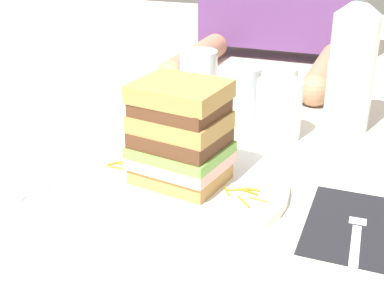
{
  "coord_description": "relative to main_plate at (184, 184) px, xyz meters",
  "views": [
    {
      "loc": [
        0.24,
        -0.57,
        0.34
      ],
      "look_at": [
        0.0,
        0.03,
        0.05
      ],
      "focal_mm": 48.93,
      "sensor_mm": 36.0,
      "label": 1
    }
  ],
  "objects": [
    {
      "name": "carrot_shred_1",
      "position": [
        -0.11,
        0.01,
        0.01
      ],
      "size": [
        0.02,
        0.02,
        0.0
      ],
      "primitive_type": "cylinder",
      "rotation": [
        0.0,
        1.57,
        0.85
      ],
      "color": "orange",
      "rests_on": "main_plate"
    },
    {
      "name": "carrot_shred_5",
      "position": [
        -0.07,
        0.0,
        0.01
      ],
      "size": [
        0.01,
        0.02,
        0.0
      ],
      "primitive_type": "cylinder",
      "rotation": [
        0.0,
        1.57,
        1.98
      ],
      "color": "orange",
      "rests_on": "main_plate"
    },
    {
      "name": "carrot_shred_4",
      "position": [
        -0.1,
        0.0,
        0.01
      ],
      "size": [
        0.03,
        0.0,
        0.0
      ],
      "primitive_type": "cylinder",
      "rotation": [
        0.0,
        1.57,
        3.14
      ],
      "color": "orange",
      "rests_on": "main_plate"
    },
    {
      "name": "carrot_shred_10",
      "position": [
        0.06,
        -0.01,
        0.01
      ],
      "size": [
        0.01,
        0.02,
        0.0
      ],
      "primitive_type": "cylinder",
      "rotation": [
        0.0,
        1.57,
        5.25
      ],
      "color": "orange",
      "rests_on": "main_plate"
    },
    {
      "name": "carrot_shred_3",
      "position": [
        -0.09,
        0.01,
        0.01
      ],
      "size": [
        0.02,
        0.0,
        0.0
      ],
      "primitive_type": "cylinder",
      "rotation": [
        0.0,
        1.57,
        6.25
      ],
      "color": "orange",
      "rests_on": "main_plate"
    },
    {
      "name": "carrot_shred_0",
      "position": [
        -0.07,
        0.03,
        0.01
      ],
      "size": [
        0.01,
        0.02,
        0.0
      ],
      "primitive_type": "cylinder",
      "rotation": [
        0.0,
        1.57,
        4.99
      ],
      "color": "orange",
      "rests_on": "main_plate"
    },
    {
      "name": "carrot_shred_7",
      "position": [
        -0.08,
        0.03,
        0.01
      ],
      "size": [
        0.02,
        0.02,
        0.0
      ],
      "primitive_type": "cylinder",
      "rotation": [
        0.0,
        1.57,
        5.62
      ],
      "color": "orange",
      "rests_on": "main_plate"
    },
    {
      "name": "napkin_pink",
      "position": [
        -0.22,
        -0.07,
        -0.01
      ],
      "size": [
        0.08,
        0.08,
        0.0
      ],
      "primitive_type": "cube",
      "rotation": [
        0.0,
        0.0,
        0.1
      ],
      "color": "pink",
      "rests_on": "ground_plane"
    },
    {
      "name": "ground_plane",
      "position": [
        -0.0,
        -0.0,
        -0.01
      ],
      "size": [
        3.0,
        3.0,
        0.0
      ],
      "primitive_type": "plane",
      "color": "beige"
    },
    {
      "name": "juice_glass",
      "position": [
        0.08,
        0.22,
        0.04
      ],
      "size": [
        0.07,
        0.07,
        0.1
      ],
      "color": "white",
      "rests_on": "ground_plane"
    },
    {
      "name": "sandwich",
      "position": [
        -0.0,
        -0.0,
        0.07
      ],
      "size": [
        0.13,
        0.11,
        0.14
      ],
      "color": "tan",
      "rests_on": "main_plate"
    },
    {
      "name": "main_plate",
      "position": [
        0.0,
        0.0,
        0.0
      ],
      "size": [
        0.29,
        0.29,
        0.01
      ],
      "primitive_type": "cylinder",
      "color": "white",
      "rests_on": "ground_plane"
    },
    {
      "name": "empty_tumbler_0",
      "position": [
        -0.0,
        0.28,
        0.04
      ],
      "size": [
        0.07,
        0.07,
        0.09
      ],
      "primitive_type": "cylinder",
      "color": "silver",
      "rests_on": "ground_plane"
    },
    {
      "name": "knife",
      "position": [
        -0.18,
        -0.0,
        -0.0
      ],
      "size": [
        0.03,
        0.2,
        0.0
      ],
      "color": "silver",
      "rests_on": "ground_plane"
    },
    {
      "name": "carrot_shred_13",
      "position": [
        0.09,
        0.0,
        0.01
      ],
      "size": [
        0.02,
        0.0,
        0.0
      ],
      "primitive_type": "cylinder",
      "rotation": [
        0.0,
        1.57,
        0.05
      ],
      "color": "orange",
      "rests_on": "main_plate"
    },
    {
      "name": "fork",
      "position": [
        0.23,
        -0.04,
        -0.0
      ],
      "size": [
        0.02,
        0.17,
        0.0
      ],
      "color": "silver",
      "rests_on": "napkin_dark"
    },
    {
      "name": "carrot_shred_6",
      "position": [
        -0.09,
        0.04,
        0.01
      ],
      "size": [
        0.02,
        0.01,
        0.0
      ],
      "primitive_type": "cylinder",
      "rotation": [
        0.0,
        1.57,
        6.03
      ],
      "color": "orange",
      "rests_on": "main_plate"
    },
    {
      "name": "carrot_shred_12",
      "position": [
        0.09,
        -0.03,
        0.01
      ],
      "size": [
        0.02,
        0.02,
        0.0
      ],
      "primitive_type": "cylinder",
      "rotation": [
        0.0,
        1.57,
        5.47
      ],
      "color": "orange",
      "rests_on": "main_plate"
    },
    {
      "name": "carrot_shred_2",
      "position": [
        -0.07,
        0.01,
        0.01
      ],
      "size": [
        0.03,
        0.0,
        0.0
      ],
      "primitive_type": "cylinder",
      "rotation": [
        0.0,
        1.57,
        3.17
      ],
      "color": "orange",
      "rests_on": "main_plate"
    },
    {
      "name": "empty_tumbler_1",
      "position": [
        -0.12,
        0.38,
        0.04
      ],
      "size": [
        0.08,
        0.08,
        0.09
      ],
      "primitive_type": "cylinder",
      "color": "silver",
      "rests_on": "ground_plane"
    },
    {
      "name": "carrot_shred_8",
      "position": [
        0.07,
        -0.0,
        0.01
      ],
      "size": [
        0.03,
        0.02,
        0.0
      ],
      "primitive_type": "cylinder",
      "rotation": [
        0.0,
        1.57,
        3.58
      ],
      "color": "orange",
      "rests_on": "main_plate"
    },
    {
      "name": "carrot_shred_11",
      "position": [
        0.11,
        -0.02,
        0.01
      ],
      "size": [
        0.02,
        0.01,
        0.0
      ],
      "primitive_type": "cylinder",
      "rotation": [
        0.0,
        1.57,
        6.16
      ],
      "color": "orange",
      "rests_on": "main_plate"
    },
    {
      "name": "napkin_dark",
      "position": [
        0.23,
        -0.01,
        -0.0
      ],
      "size": [
        0.12,
        0.17,
        0.0
      ],
      "primitive_type": "cube",
      "rotation": [
        0.0,
        0.0,
        0.0
      ],
      "color": "black",
      "rests_on": "ground_plane"
    },
    {
      "name": "water_bottle",
      "position": [
        0.17,
        0.3,
        0.11
      ],
      "size": [
        0.08,
        0.08,
        0.26
      ],
      "color": "silver",
      "rests_on": "ground_plane"
    },
    {
      "name": "empty_tumbler_2",
      "position": [
        0.05,
        0.37,
        0.03
      ],
      "size": [
        0.06,
        0.06,
        0.08
      ],
      "primitive_type": "cylinder",
      "color": "silver",
      "rests_on": "ground_plane"
    },
    {
      "name": "carrot_shred_9",
      "position": [
        0.09,
        -0.0,
        0.01
      ],
      "size": [
        0.03,
        0.01,
        0.0
      ],
      "primitive_type": "cylinder",
      "rotation": [
        0.0,
        1.57,
        2.89
      ],
      "color": "orange",
      "rests_on": "main_plate"
    }
  ]
}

